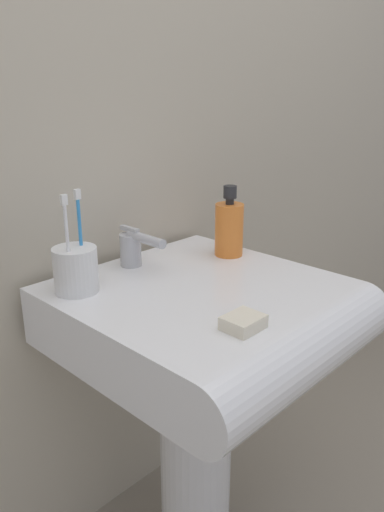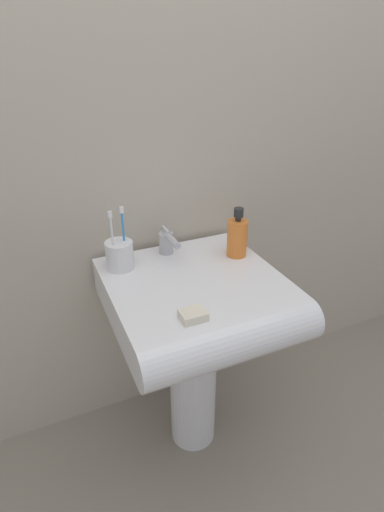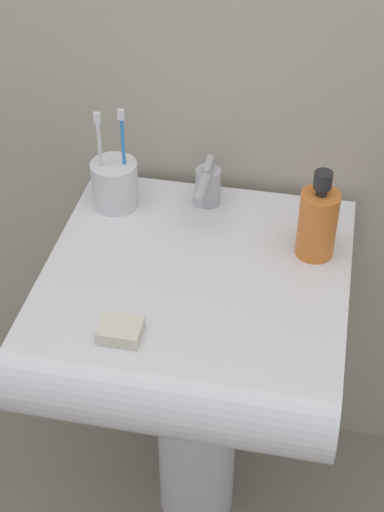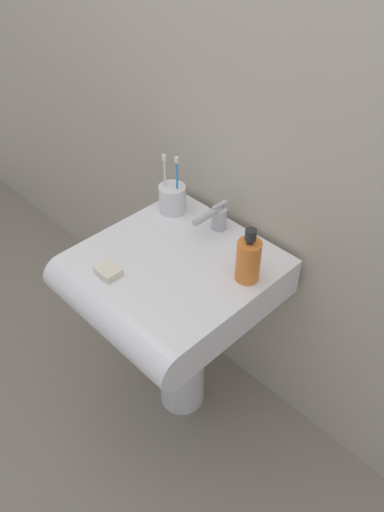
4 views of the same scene
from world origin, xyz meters
name	(u,v)px [view 4 (image 4 of 4)]	position (x,y,z in m)	size (l,w,h in m)	color
ground_plane	(182,396)	(0.00, 0.00, 0.00)	(6.00, 6.00, 0.00)	gray
wall_back	(256,72)	(0.00, 0.30, 1.20)	(5.00, 0.05, 2.40)	#B7AD99
sink_pedestal	(181,348)	(0.00, 0.00, 0.30)	(0.17, 0.17, 0.60)	white
sink_basin	(167,281)	(0.00, -0.05, 0.66)	(0.53, 0.56, 0.13)	white
faucet	(217,217)	(-0.02, 0.18, 0.77)	(0.05, 0.14, 0.09)	#B7B7BC
toothbrush_cup	(172,198)	(-0.19, 0.15, 0.77)	(0.09, 0.09, 0.21)	white
soap_bottle	(248,260)	(0.20, 0.08, 0.79)	(0.07, 0.07, 0.17)	orange
bar_soap	(108,271)	(-0.09, -0.20, 0.73)	(0.07, 0.06, 0.02)	silver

